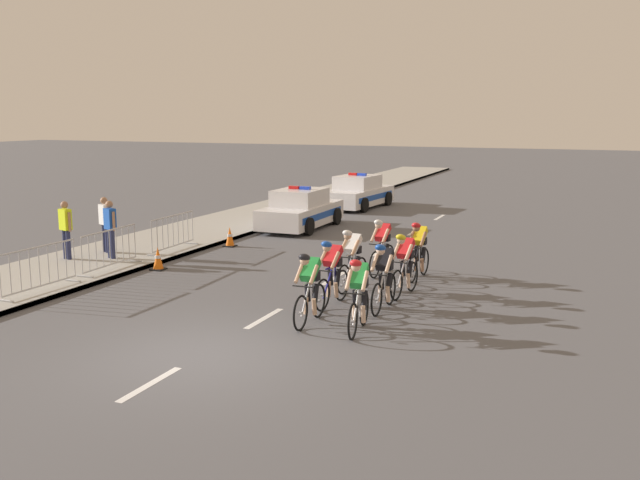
# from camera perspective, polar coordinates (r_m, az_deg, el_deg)

# --- Properties ---
(ground_plane) EXTENTS (160.00, 160.00, 0.00)m
(ground_plane) POSITION_cam_1_polar(r_m,az_deg,el_deg) (13.05, -9.54, -9.07)
(ground_plane) COLOR #56565B
(sidewalk_slab) EXTENTS (3.68, 60.00, 0.12)m
(sidewalk_slab) POSITION_cam_1_polar(r_m,az_deg,el_deg) (28.29, -6.65, 1.51)
(sidewalk_slab) COLOR #A3A099
(sidewalk_slab) RESTS_ON ground
(kerb_edge) EXTENTS (0.16, 60.00, 0.13)m
(kerb_edge) POSITION_cam_1_polar(r_m,az_deg,el_deg) (27.48, -3.44, 1.32)
(kerb_edge) COLOR #9E9E99
(kerb_edge) RESTS_ON ground
(lane_markings_centre) EXTENTS (0.14, 21.60, 0.01)m
(lane_markings_centre) POSITION_cam_1_polar(r_m,az_deg,el_deg) (20.48, 3.16, -1.89)
(lane_markings_centre) COLOR white
(lane_markings_centre) RESTS_ON ground
(cyclist_lead) EXTENTS (0.42, 1.72, 1.56)m
(cyclist_lead) POSITION_cam_1_polar(r_m,az_deg,el_deg) (14.47, -0.85, -3.77)
(cyclist_lead) COLOR black
(cyclist_lead) RESTS_ON ground
(cyclist_second) EXTENTS (0.45, 1.72, 1.56)m
(cyclist_second) POSITION_cam_1_polar(r_m,az_deg,el_deg) (13.94, 3.11, -4.32)
(cyclist_second) COLOR black
(cyclist_second) RESTS_ON ground
(cyclist_third) EXTENTS (0.44, 1.72, 1.56)m
(cyclist_third) POSITION_cam_1_polar(r_m,az_deg,el_deg) (15.83, 0.95, -2.55)
(cyclist_third) COLOR black
(cyclist_third) RESTS_ON ground
(cyclist_fourth) EXTENTS (0.42, 1.72, 1.56)m
(cyclist_fourth) POSITION_cam_1_polar(r_m,az_deg,el_deg) (15.52, 5.13, -2.85)
(cyclist_fourth) COLOR black
(cyclist_fourth) RESTS_ON ground
(cyclist_fifth) EXTENTS (0.44, 1.72, 1.56)m
(cyclist_fifth) POSITION_cam_1_polar(r_m,az_deg,el_deg) (17.28, 2.58, -1.48)
(cyclist_fifth) COLOR black
(cyclist_fifth) RESTS_ON ground
(cyclist_sixth) EXTENTS (0.45, 1.72, 1.56)m
(cyclist_sixth) POSITION_cam_1_polar(r_m,az_deg,el_deg) (16.81, 6.78, -1.87)
(cyclist_sixth) COLOR black
(cyclist_sixth) RESTS_ON ground
(cyclist_seventh) EXTENTS (0.44, 1.72, 1.56)m
(cyclist_seventh) POSITION_cam_1_polar(r_m,az_deg,el_deg) (18.98, 4.98, -0.46)
(cyclist_seventh) COLOR black
(cyclist_seventh) RESTS_ON ground
(cyclist_eighth) EXTENTS (0.43, 1.72, 1.56)m
(cyclist_eighth) POSITION_cam_1_polar(r_m,az_deg,el_deg) (18.60, 7.91, -0.74)
(cyclist_eighth) COLOR black
(cyclist_eighth) RESTS_ON ground
(police_car_nearest) EXTENTS (2.02, 4.41, 1.59)m
(police_car_nearest) POSITION_cam_1_polar(r_m,az_deg,el_deg) (26.65, -1.55, 2.39)
(police_car_nearest) COLOR white
(police_car_nearest) RESTS_ON ground
(police_car_second) EXTENTS (2.28, 4.54, 1.59)m
(police_car_second) POSITION_cam_1_polar(r_m,az_deg,el_deg) (32.57, 3.07, 3.79)
(police_car_second) COLOR white
(police_car_second) RESTS_ON ground
(crowd_barrier_front) EXTENTS (0.54, 2.32, 1.07)m
(crowd_barrier_front) POSITION_cam_1_polar(r_m,az_deg,el_deg) (18.00, -21.53, -2.17)
(crowd_barrier_front) COLOR #B7BABF
(crowd_barrier_front) RESTS_ON sidewalk_slab
(crowd_barrier_middle) EXTENTS (0.59, 2.32, 1.07)m
(crowd_barrier_middle) POSITION_cam_1_polar(r_m,az_deg,el_deg) (19.93, -16.46, -0.75)
(crowd_barrier_middle) COLOR #B7BABF
(crowd_barrier_middle) RESTS_ON sidewalk_slab
(crowd_barrier_rear) EXTENTS (0.57, 2.32, 1.07)m
(crowd_barrier_rear) POSITION_cam_1_polar(r_m,az_deg,el_deg) (22.26, -11.67, 0.57)
(crowd_barrier_rear) COLOR #B7BABF
(crowd_barrier_rear) RESTS_ON sidewalk_slab
(traffic_cone_near) EXTENTS (0.36, 0.36, 0.64)m
(traffic_cone_near) POSITION_cam_1_polar(r_m,az_deg,el_deg) (23.20, -7.23, 0.24)
(traffic_cone_near) COLOR black
(traffic_cone_near) RESTS_ON ground
(traffic_cone_mid) EXTENTS (0.36, 0.36, 0.64)m
(traffic_cone_mid) POSITION_cam_1_polar(r_m,az_deg,el_deg) (20.08, -12.83, -1.48)
(traffic_cone_mid) COLOR black
(traffic_cone_mid) RESTS_ON ground
(spectator_closest) EXTENTS (0.52, 0.32, 1.68)m
(spectator_closest) POSITION_cam_1_polar(r_m,az_deg,el_deg) (21.60, -19.68, 1.07)
(spectator_closest) COLOR #23284C
(spectator_closest) RESTS_ON sidewalk_slab
(spectator_middle) EXTENTS (0.51, 0.34, 1.68)m
(spectator_middle) POSITION_cam_1_polar(r_m,az_deg,el_deg) (21.34, -16.44, 1.14)
(spectator_middle) COLOR #23284C
(spectator_middle) RESTS_ON sidewalk_slab
(spectator_back) EXTENTS (0.51, 0.35, 1.68)m
(spectator_back) POSITION_cam_1_polar(r_m,az_deg,el_deg) (22.31, -16.83, 1.50)
(spectator_back) COLOR #23284C
(spectator_back) RESTS_ON sidewalk_slab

